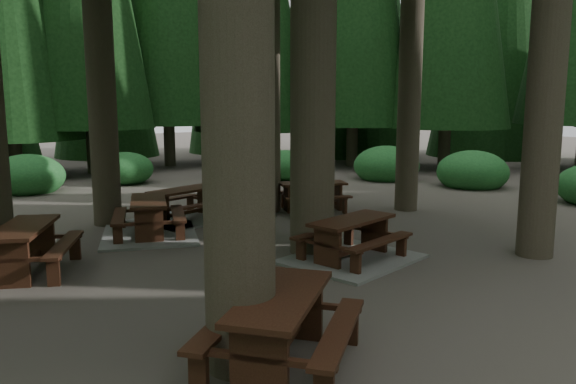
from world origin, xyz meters
TOP-DOWN VIEW (x-y plane):
  - ground at (0.00, 0.00)m, footprint 80.00×80.00m
  - picnic_table_a at (1.01, -0.69)m, footprint 2.61×2.30m
  - picnic_table_b at (-3.93, 2.00)m, footprint 2.24×2.39m
  - picnic_table_c at (0.15, 4.33)m, footprint 2.67×2.39m
  - picnic_table_d at (3.43, 3.40)m, footprint 2.15×1.97m
  - picnic_table_e at (-2.46, -3.28)m, footprint 2.44×2.37m
  - picnic_table_f at (-1.19, 3.29)m, footprint 2.71×2.93m
  - shrub_ring at (0.70, 0.75)m, footprint 23.86×24.64m

SIDE VIEW (x-z plane):
  - ground at x=0.00m, z-range 0.00..0.00m
  - picnic_table_c at x=0.15m, z-range -0.13..0.65m
  - picnic_table_a at x=1.01m, z-range -0.13..0.65m
  - picnic_table_f at x=-1.19m, z-range -0.13..0.67m
  - shrub_ring at x=0.70m, z-range -0.35..1.15m
  - picnic_table_d at x=3.43m, z-range 0.12..0.87m
  - picnic_table_b at x=-3.93m, z-range 0.13..0.96m
  - picnic_table_e at x=-2.46m, z-range 0.13..0.96m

